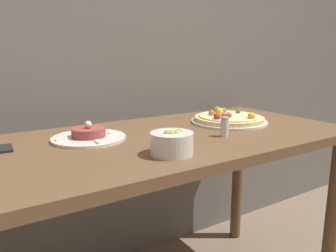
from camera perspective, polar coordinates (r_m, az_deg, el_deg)
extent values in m
cube|color=slate|center=(1.61, -10.19, 20.63)|extent=(8.00, 0.05, 2.60)
cube|color=brown|center=(1.21, -0.54, -2.49)|extent=(1.47, 0.69, 0.03)
cylinder|color=brown|center=(1.63, 26.72, -14.28)|extent=(0.06, 0.06, 0.74)
cylinder|color=brown|center=(1.95, 12.01, -8.84)|extent=(0.06, 0.06, 0.74)
cylinder|color=silver|center=(1.46, 10.57, 0.77)|extent=(0.33, 0.33, 0.01)
cylinder|color=#E5C17F|center=(1.46, 10.59, 1.28)|extent=(0.30, 0.30, 0.02)
cylinder|color=beige|center=(1.46, 10.60, 1.72)|extent=(0.27, 0.27, 0.01)
sphere|color=gold|center=(1.41, 14.33, 1.69)|extent=(0.03, 0.03, 0.03)
sphere|color=#997047|center=(1.45, 7.61, 2.22)|extent=(0.03, 0.03, 0.03)
sphere|color=#B22D23|center=(1.40, 9.74, 1.73)|extent=(0.02, 0.02, 0.02)
sphere|color=#387F33|center=(1.53, 12.11, 2.49)|extent=(0.02, 0.02, 0.02)
sphere|color=#997047|center=(1.52, 9.61, 2.65)|extent=(0.03, 0.03, 0.03)
sphere|color=#997047|center=(1.52, 8.48, 2.76)|extent=(0.03, 0.03, 0.03)
sphere|color=gold|center=(1.48, 9.15, 2.33)|extent=(0.02, 0.02, 0.02)
sphere|color=#997047|center=(1.41, 10.54, 1.86)|extent=(0.03, 0.03, 0.03)
sphere|color=gold|center=(1.48, 8.95, 2.48)|extent=(0.04, 0.04, 0.04)
sphere|color=#B22D23|center=(1.37, 8.57, 1.61)|extent=(0.03, 0.03, 0.03)
cylinder|color=silver|center=(1.19, -13.62, -2.04)|extent=(0.26, 0.26, 0.01)
cylinder|color=#933D38|center=(1.18, -13.67, -1.08)|extent=(0.12, 0.12, 0.03)
sphere|color=silver|center=(1.18, -13.74, 0.25)|extent=(0.03, 0.03, 0.03)
cube|color=white|center=(1.22, -9.46, -1.11)|extent=(0.04, 0.02, 0.01)
cube|color=white|center=(1.27, -15.04, -0.79)|extent=(0.02, 0.04, 0.01)
cube|color=white|center=(1.16, -18.04, -2.24)|extent=(0.04, 0.02, 0.01)
cube|color=white|center=(1.10, -12.01, -2.68)|extent=(0.02, 0.04, 0.01)
cylinder|color=silver|center=(0.97, 0.66, -3.05)|extent=(0.13, 0.13, 0.07)
sphere|color=#A3B25B|center=(0.96, 1.56, -1.51)|extent=(0.03, 0.03, 0.03)
sphere|color=#8EA34C|center=(0.96, 0.52, -1.60)|extent=(0.03, 0.03, 0.03)
sphere|color=#668E42|center=(0.98, 1.86, -1.27)|extent=(0.03, 0.03, 0.03)
sphere|color=#A3B25B|center=(0.96, 0.04, -1.57)|extent=(0.03, 0.03, 0.03)
cylinder|color=silver|center=(1.21, 9.81, -0.41)|extent=(0.03, 0.03, 0.06)
cylinder|color=#B2B2B7|center=(1.20, 9.87, 1.27)|extent=(0.03, 0.03, 0.01)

